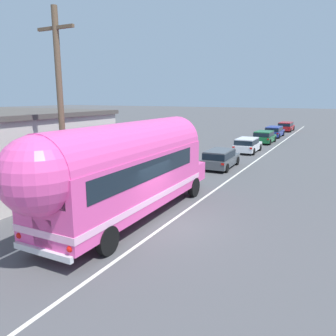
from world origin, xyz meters
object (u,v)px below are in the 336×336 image
painted_bus (124,168)px  car_second (247,144)px  car_third (264,136)px  car_fourth (274,131)px  car_fifth (286,126)px  utility_pole (61,115)px  car_lead (220,158)px

painted_bus → car_second: bearing=90.1°
painted_bus → car_third: bearing=90.0°
car_third → car_fourth: size_ratio=0.90×
car_third → car_fifth: bearing=89.7°
utility_pole → car_third: 28.41m
painted_bus → car_lead: size_ratio=2.71×
utility_pole → car_lead: 13.70m
car_second → car_third: same height
painted_bus → car_third: 27.25m
painted_bus → car_fourth: bearing=90.1°
painted_bus → car_fifth: size_ratio=2.53×
utility_pole → car_fifth: (2.45, 43.10, -3.63)m
car_second → car_third: bearing=89.7°
car_fourth → utility_pole: bearing=-93.8°
car_lead → car_third: same height
car_third → car_fifth: same height
car_third → car_fourth: same height
car_lead → painted_bus: bearing=-90.0°
painted_bus → car_third: painted_bus is taller
painted_bus → car_third: size_ratio=2.80×
painted_bus → car_lead: (-0.00, 12.12, -1.52)m
car_lead → car_fifth: size_ratio=0.93×
car_fifth → car_fourth: bearing=-91.2°
car_third → car_fifth: (0.09, 15.02, 0.02)m
utility_pole → car_third: bearing=85.2°
utility_pole → car_lead: (2.35, 12.99, -3.64)m
utility_pole → car_fifth: size_ratio=1.80×
utility_pole → car_fourth: bearing=86.2°
car_third → car_second: bearing=-90.3°
car_third → car_fifth: 15.02m
painted_bus → car_third: (0.00, 27.21, -1.52)m
utility_pole → car_second: (2.32, 20.84, -3.64)m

